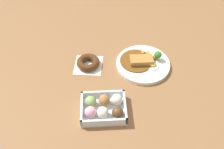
{
  "coord_description": "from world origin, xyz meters",
  "views": [
    {
      "loc": [
        0.14,
        0.74,
        0.84
      ],
      "look_at": [
        0.1,
        -0.0,
        0.03
      ],
      "focal_mm": 40.49,
      "sensor_mm": 36.0,
      "label": 1
    }
  ],
  "objects": [
    {
      "name": "ground_plane",
      "position": [
        0.0,
        0.0,
        0.0
      ],
      "size": [
        1.6,
        1.6,
        0.0
      ],
      "primitive_type": "plane",
      "color": "brown"
    },
    {
      "name": "curry_plate",
      "position": [
        -0.05,
        -0.08,
        0.01
      ],
      "size": [
        0.25,
        0.25,
        0.07
      ],
      "color": "white",
      "rests_on": "ground_plane"
    },
    {
      "name": "donut_box",
      "position": [
        0.14,
        0.17,
        0.03
      ],
      "size": [
        0.18,
        0.14,
        0.06
      ],
      "color": "silver",
      "rests_on": "ground_plane"
    },
    {
      "name": "chocolate_ring_donut",
      "position": [
        0.21,
        -0.1,
        0.02
      ],
      "size": [
        0.14,
        0.14,
        0.03
      ],
      "color": "white",
      "rests_on": "ground_plane"
    }
  ]
}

